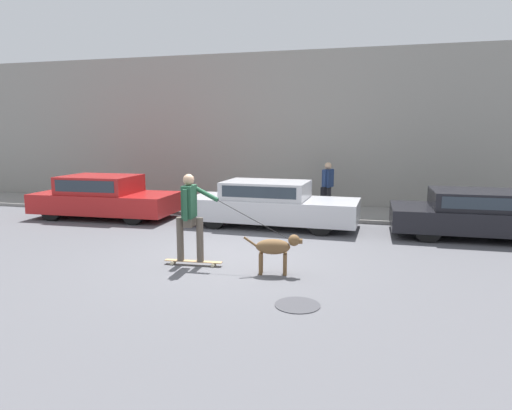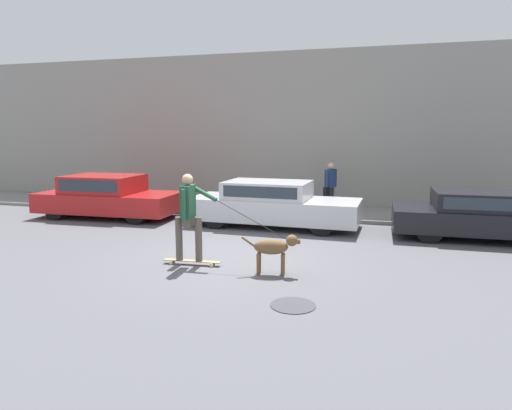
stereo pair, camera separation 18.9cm
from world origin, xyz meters
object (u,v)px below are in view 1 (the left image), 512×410
Objects in this scene: dog at (276,248)px; skateboarder at (190,214)px; parked_car_1 at (271,205)px; parked_car_2 at (481,215)px; pedestrian_with_bag at (327,185)px; parked_car_0 at (105,197)px.

dog is 1.79m from skateboarder.
skateboarder is (-0.66, -3.98, 0.41)m from parked_car_1.
skateboarder is at bearing 165.64° from dog.
parked_car_2 is 5.86m from dog.
pedestrian_with_bag is at bearing 62.65° from parked_car_1.
pedestrian_with_bag is at bearing 17.99° from parked_car_0.
parked_car_2 is (10.35, 0.00, -0.05)m from parked_car_0.
parked_car_1 is at bearing 79.17° from pedestrian_with_bag.
dog is at bearing -136.35° from parked_car_2.
dog is (-4.18, -4.10, -0.08)m from parked_car_2.
dog is (6.16, -4.10, -0.12)m from parked_car_0.
parked_car_0 is at bearing 179.23° from parked_car_2.
parked_car_0 is 10.35m from parked_car_2.
pedestrian_with_bag reaches higher than dog.
dog is 0.70× the size of pedestrian_with_bag.
pedestrian_with_bag reaches higher than parked_car_0.
skateboarder is at bearing -146.77° from parked_car_2.
parked_car_1 is at bearing 94.15° from dog.
parked_car_2 is at bearing 168.13° from pedestrian_with_bag.
skateboarder is 1.68× the size of pedestrian_with_bag.
parked_car_2 is at bearing 34.33° from dog.
skateboarder reaches higher than pedestrian_with_bag.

